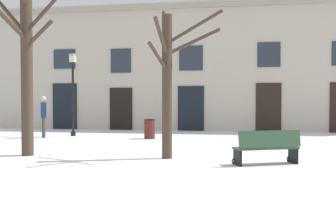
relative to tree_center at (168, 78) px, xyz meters
The scene contains 8 objects.
ground_plane 2.57m from the tree_center, 115.19° to the left, with size 36.24×36.24×0.00m, color white.
building_facade 10.31m from the tree_center, 92.96° to the left, with size 22.65×0.60×6.69m.
tree_center is the anchor object (origin of this frame).
tree_right_of_center 4.23m from the tree_center, behind, with size 1.82×1.77×5.30m.
streetlamp 8.19m from the tree_center, 131.48° to the left, with size 0.30×0.30×3.73m.
litter_bin 6.02m from the tree_center, 107.94° to the left, with size 0.47×0.47×0.81m.
bench_back_to_back_left 3.27m from the tree_center, 13.74° to the right, with size 1.74×1.13×0.89m.
person_near_bench 8.27m from the tree_center, 140.93° to the left, with size 0.38×0.44×1.78m.
Camera 1 is at (2.56, -12.59, 1.69)m, focal length 44.59 mm.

